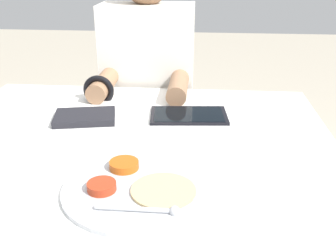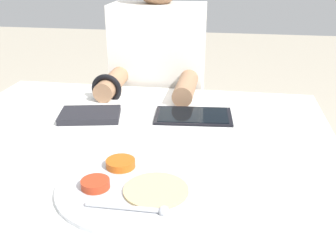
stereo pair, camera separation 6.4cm
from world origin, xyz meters
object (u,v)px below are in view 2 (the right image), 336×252
at_px(tablet_device, 193,116).
at_px(thali_tray, 131,186).
at_px(person_diner, 159,120).
at_px(red_notebook, 90,115).

bearing_deg(tablet_device, thali_tray, -102.19).
height_order(thali_tray, person_diner, person_diner).
bearing_deg(tablet_device, person_diner, 114.95).
distance_m(red_notebook, tablet_device, 0.33).
bearing_deg(thali_tray, tablet_device, 77.81).
relative_size(thali_tray, person_diner, 0.27).
xyz_separation_m(tablet_device, person_diner, (-0.18, 0.40, -0.19)).
bearing_deg(person_diner, tablet_device, -65.05).
xyz_separation_m(thali_tray, tablet_device, (0.09, 0.44, -0.00)).
bearing_deg(person_diner, thali_tray, -83.78).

